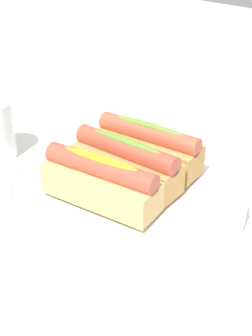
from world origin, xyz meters
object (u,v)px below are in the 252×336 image
(hotdog_front, at_px, (101,182))
(hotdog_side, at_px, (148,146))
(hotdog_back, at_px, (126,163))
(serving_bowl, at_px, (126,190))

(hotdog_front, bearing_deg, hotdog_side, 96.41)
(hotdog_front, distance_m, hotdog_back, 0.06)
(hotdog_front, relative_size, hotdog_back, 1.02)
(hotdog_back, bearing_deg, serving_bowl, -164.05)
(hotdog_side, bearing_deg, hotdog_front, -83.59)
(hotdog_back, bearing_deg, hotdog_front, -83.59)
(hotdog_front, distance_m, hotdog_side, 0.11)
(serving_bowl, bearing_deg, hotdog_front, -83.59)
(hotdog_front, height_order, hotdog_side, same)
(hotdog_back, relative_size, hotdog_side, 0.99)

